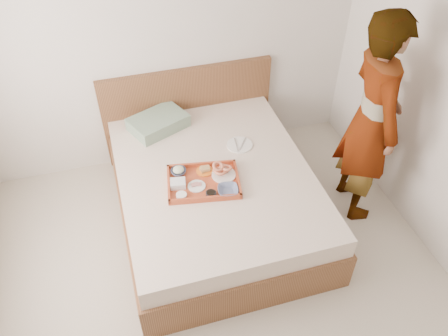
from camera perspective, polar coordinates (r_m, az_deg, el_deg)
The scene contains 16 objects.
ground at distance 3.51m, azimuth 1.24°, elevation -18.23°, with size 3.50×4.00×0.01m, color beige.
wall_back at distance 4.07m, azimuth -7.24°, elevation 16.46°, with size 3.50×0.01×2.60m, color silver.
bed at distance 3.90m, azimuth -1.12°, elevation -3.38°, with size 1.65×2.00×0.53m, color brown.
headboard at distance 4.49m, azimuth -4.51°, elevation 7.06°, with size 1.65×0.06×0.95m, color brown.
pillow at distance 4.18m, azimuth -8.28°, elevation 5.70°, with size 0.49×0.34×0.12m, color gray.
tray at distance 3.60m, azimuth -2.61°, elevation -1.71°, with size 0.57×0.41×0.05m, color #B6512A.
prawn_plate at distance 3.66m, azimuth -0.03°, elevation -0.87°, with size 0.20×0.20×0.01m, color white.
navy_bowl_big at distance 3.51m, azimuth 0.50°, elevation -2.82°, with size 0.16×0.16×0.04m, color navy.
sauce_dish at distance 3.49m, azimuth -1.65°, elevation -3.29°, with size 0.08×0.08×0.03m, color black.
meat_plate at distance 3.57m, azimuth -3.46°, elevation -2.30°, with size 0.14×0.14×0.01m, color white.
bread_plate at distance 3.70m, azimuth -2.45°, elevation -0.36°, with size 0.14×0.14×0.01m, color orange.
salad_bowl at distance 3.69m, azimuth -5.74°, elevation -0.46°, with size 0.12×0.12×0.04m, color navy.
plastic_tub at distance 3.58m, azimuth -5.81°, elevation -1.96°, with size 0.12×0.10×0.05m, color silver.
cheese_round at distance 3.50m, azimuth -5.38°, elevation -3.47°, with size 0.08×0.08×0.03m, color white.
dinner_plate at distance 3.97m, azimuth 1.98°, elevation 2.92°, with size 0.23×0.23×0.01m, color white.
person at distance 3.79m, azimuth 18.04°, elevation 5.65°, with size 0.67×0.44×1.84m, color silver.
Camera 1 is at (-0.56, -1.64, 3.05)m, focal length 36.34 mm.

